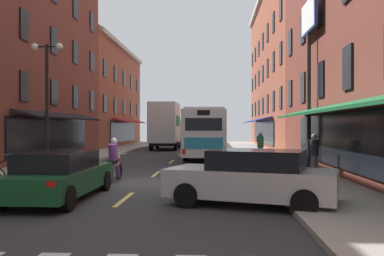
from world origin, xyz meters
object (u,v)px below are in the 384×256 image
object	(u,v)px
pedestrian_mid	(314,154)
street_lamp_twin	(47,100)
pedestrian_far	(260,146)
sedan_near	(253,177)
motorcycle_rider	(114,163)
billboard_sign	(309,39)
box_truck	(166,126)
bicycle_near	(19,168)
transit_bus	(206,132)
pedestrian_near	(260,143)
sedan_mid	(60,175)

from	to	relation	value
pedestrian_mid	street_lamp_twin	xyz separation A→B (m)	(-11.32, 1.39, 2.26)
pedestrian_far	street_lamp_twin	world-z (taller)	street_lamp_twin
sedan_near	motorcycle_rider	xyz separation A→B (m)	(-4.81, 4.64, -0.03)
billboard_sign	sedan_near	size ratio (longest dim) A/B	1.70
billboard_sign	box_truck	world-z (taller)	billboard_sign
box_truck	pedestrian_far	xyz separation A→B (m)	(7.05, -14.75, -1.14)
sedan_near	pedestrian_mid	distance (m)	6.37
bicycle_near	pedestrian_far	world-z (taller)	pedestrian_far
sedan_near	bicycle_near	distance (m)	9.47
billboard_sign	motorcycle_rider	xyz separation A→B (m)	(-8.30, -4.44, -5.53)
transit_bus	pedestrian_near	distance (m)	3.77
bicycle_near	pedestrian_near	bearing A→B (deg)	50.73
transit_bus	pedestrian_mid	distance (m)	13.14
billboard_sign	sedan_mid	bearing A→B (deg)	-136.35
pedestrian_far	billboard_sign	bearing A→B (deg)	-77.28
bicycle_near	street_lamp_twin	xyz separation A→B (m)	(-0.01, 2.66, 2.75)
sedan_mid	street_lamp_twin	size ratio (longest dim) A/B	0.85
pedestrian_near	box_truck	bearing A→B (deg)	152.63
transit_bus	street_lamp_twin	bearing A→B (deg)	-121.99
sedan_near	billboard_sign	bearing A→B (deg)	69.03
billboard_sign	motorcycle_rider	bearing A→B (deg)	-151.83
sedan_mid	pedestrian_far	size ratio (longest dim) A/B	2.90
motorcycle_rider	pedestrian_far	size ratio (longest dim) A/B	1.25
transit_bus	motorcycle_rider	xyz separation A→B (m)	(-3.25, -13.35, -0.98)
sedan_near	sedan_mid	world-z (taller)	sedan_near
box_truck	pedestrian_near	bearing A→B (deg)	-52.97
pedestrian_near	pedestrian_mid	bearing A→B (deg)	-60.02
motorcycle_rider	box_truck	bearing A→B (deg)	91.74
transit_bus	billboard_sign	bearing A→B (deg)	-60.47
transit_bus	pedestrian_far	world-z (taller)	transit_bus
bicycle_near	street_lamp_twin	world-z (taller)	street_lamp_twin
street_lamp_twin	pedestrian_mid	bearing A→B (deg)	-7.00
bicycle_near	pedestrian_mid	distance (m)	11.40
box_truck	pedestrian_far	size ratio (longest dim) A/B	4.25
billboard_sign	sedan_near	xyz separation A→B (m)	(-3.48, -9.08, -5.50)
sedan_mid	pedestrian_far	world-z (taller)	pedestrian_far
motorcycle_rider	pedestrian_far	xyz separation A→B (m)	(6.37, 7.76, 0.28)
transit_bus	motorcycle_rider	distance (m)	13.77
transit_bus	pedestrian_far	distance (m)	6.44
sedan_near	bicycle_near	world-z (taller)	sedan_near
transit_bus	sedan_near	world-z (taller)	transit_bus
sedan_near	bicycle_near	bearing A→B (deg)	152.39
transit_bus	motorcycle_rider	size ratio (longest dim) A/B	5.70
sedan_near	motorcycle_rider	distance (m)	6.69
motorcycle_rider	street_lamp_twin	distance (m)	5.01
pedestrian_near	bicycle_near	bearing A→B (deg)	-103.67
transit_bus	street_lamp_twin	size ratio (longest dim) A/B	2.10
pedestrian_near	sedan_mid	bearing A→B (deg)	-88.61
pedestrian_near	pedestrian_far	distance (m)	4.78
box_truck	street_lamp_twin	world-z (taller)	street_lamp_twin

